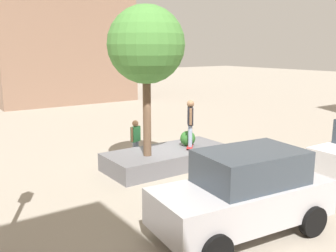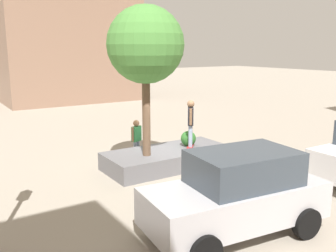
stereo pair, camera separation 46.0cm
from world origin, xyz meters
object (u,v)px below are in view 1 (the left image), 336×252
(skateboard, at_px, (190,146))
(passerby_with_bag, at_px, (136,137))
(plaza_tree, at_px, (146,45))
(skateboarder, at_px, (190,120))
(planter_ledge, at_px, (168,158))
(sedan_parked, at_px, (244,192))

(skateboard, xyz_separation_m, passerby_with_bag, (1.40, -1.67, 0.22))
(plaza_tree, distance_m, skateboard, 4.16)
(plaza_tree, relative_size, passerby_with_bag, 3.21)
(skateboard, distance_m, skateboarder, 1.03)
(skateboarder, bearing_deg, planter_ledge, -17.12)
(planter_ledge, relative_size, passerby_with_bag, 2.95)
(planter_ledge, relative_size, skateboard, 6.43)
(passerby_with_bag, bearing_deg, plaza_tree, 74.17)
(skateboard, distance_m, sedan_parked, 5.49)
(planter_ledge, distance_m, skateboard, 0.95)
(planter_ledge, bearing_deg, sedan_parked, 74.38)
(planter_ledge, height_order, plaza_tree, plaza_tree)
(skateboarder, relative_size, passerby_with_bag, 1.10)
(skateboarder, xyz_separation_m, sedan_parked, (2.30, 4.98, -0.70))
(plaza_tree, bearing_deg, passerby_with_bag, -105.83)
(skateboarder, height_order, sedan_parked, skateboarder)
(planter_ledge, relative_size, plaza_tree, 0.92)
(plaza_tree, bearing_deg, sedan_parked, 84.98)
(planter_ledge, xyz_separation_m, skateboarder, (-0.83, 0.26, 1.40))
(skateboard, xyz_separation_m, sedan_parked, (2.30, 4.98, 0.32))
(skateboarder, bearing_deg, plaza_tree, -1.80)
(sedan_parked, bearing_deg, skateboarder, -114.77)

